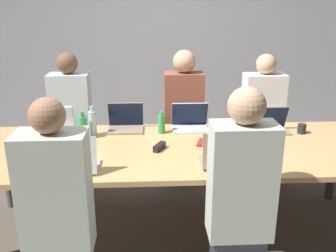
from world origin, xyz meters
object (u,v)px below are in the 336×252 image
person_far_center (183,120)px  bottle_far_center (161,124)px  laptop_far_right (271,124)px  laptop_near_midright (227,157)px  bottle_far_midleft (93,123)px  cup_far_right (302,129)px  cup_far_center (216,124)px  person_near_left (58,216)px  cup_near_left (34,161)px  person_far_left (72,123)px  person_far_right (261,124)px  laptop_far_center (190,122)px  bottle_far_left (83,127)px  laptop_far_midleft (126,122)px  person_near_midright (240,200)px  stapler (159,147)px  laptop_far_left (53,126)px  laptop_near_left (72,161)px

person_far_center → bottle_far_center: size_ratio=7.00×
laptop_far_right → laptop_near_midright: size_ratio=0.85×
bottle_far_midleft → laptop_far_right: bearing=1.3°
cup_far_right → cup_far_center: 0.77m
bottle_far_midleft → person_near_left: size_ratio=0.19×
cup_near_left → bottle_far_midleft: bearing=62.9°
cup_near_left → person_far_left: bearing=88.5°
laptop_far_right → laptop_near_midright: bearing=-126.6°
person_near_left → person_far_center: bearing=-117.1°
person_far_right → laptop_far_center: person_far_right is taller
laptop_far_right → person_far_left: size_ratio=0.22×
laptop_far_right → bottle_far_left: bearing=-176.0°
person_near_left → laptop_far_midleft: bearing=-103.7°
laptop_far_right → bottle_far_center: size_ratio=1.52×
person_far_right → bottle_far_left: (-1.73, -0.53, 0.18)m
person_near_midright → bottle_far_center: 1.23m
laptop_far_right → person_far_right: 0.44m
cup_far_right → stapler: cup_far_right is taller
cup_far_right → cup_far_center: (-0.76, 0.15, 0.00)m
laptop_far_right → person_near_midright: bearing=-115.5°
laptop_far_midleft → laptop_near_midright: laptop_near_midright is taller
stapler → cup_far_center: bearing=69.8°
person_near_left → bottle_far_midleft: bearing=-92.3°
laptop_far_midleft → bottle_far_left: laptop_far_midleft is taller
cup_far_right → person_near_midright: person_near_midright is taller
laptop_far_left → person_far_center: person_far_center is taller
laptop_far_center → cup_near_left: 1.44m
cup_far_center → laptop_near_left: (-1.16, -0.86, 0.03)m
cup_far_right → person_far_left: person_far_left is taller
person_near_midright → laptop_far_center: (-0.19, 1.24, 0.12)m
laptop_near_midright → cup_far_center: (0.07, 0.83, -0.03)m
cup_far_center → laptop_far_right: bearing=-8.1°
laptop_far_center → laptop_near_left: bearing=-136.2°
laptop_far_left → laptop_near_midright: 1.62m
cup_far_right → bottle_far_left: size_ratio=0.36×
laptop_far_center → person_far_center: person_far_center is taller
bottle_far_left → stapler: size_ratio=1.58×
cup_far_right → person_near_midright: 1.34m
person_near_midright → bottle_far_center: size_ratio=6.98×
laptop_near_left → person_far_right: bearing=-144.7°
bottle_far_center → person_far_center: bearing=65.0°
person_far_left → cup_near_left: person_far_left is taller
bottle_far_midleft → bottle_far_left: size_ratio=1.10×
bottle_far_midleft → stapler: size_ratio=1.74×
cup_far_center → person_near_left: 1.76m
person_near_midright → cup_far_center: size_ratio=15.36×
laptop_far_midleft → stapler: bearing=-60.3°
person_far_left → stapler: person_far_left is taller
person_far_right → bottle_far_midleft: person_far_right is taller
cup_far_right → laptop_far_center: size_ratio=0.26×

